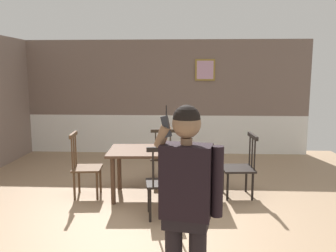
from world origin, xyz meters
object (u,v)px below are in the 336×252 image
Objects in this scene: dining_table at (162,155)px; chair_opposite_corner at (163,156)px; chair_by_doorway at (162,183)px; person_figure at (187,197)px; chair_near_window at (85,166)px; chair_at_table_head at (240,167)px.

dining_table is 1.86× the size of chair_opposite_corner.
chair_by_doorway is 1.11× the size of chair_opposite_corner.
chair_opposite_corner is at bearing -72.60° from person_figure.
person_figure is at bearing 92.12° from chair_opposite_corner.
dining_table is 1.22m from chair_near_window.
chair_opposite_corner is at bearing 121.42° from chair_near_window.
chair_opposite_corner is (-0.09, 1.63, -0.03)m from chair_by_doorway.
chair_by_doorway is at bearing -69.36° from person_figure.
chair_near_window is at bearing -177.07° from dining_table.
chair_at_table_head reaches higher than chair_opposite_corner.
chair_opposite_corner is at bearing 54.36° from chair_at_table_head.
person_figure reaches higher than chair_at_table_head.
chair_at_table_head is (1.16, 0.88, -0.01)m from chair_by_doorway.
person_figure reaches higher than chair_near_window.
chair_at_table_head is 1.46m from chair_opposite_corner.
dining_table is at bearing 87.42° from chair_near_window.
dining_table is 1.69× the size of chair_by_doorway.
chair_opposite_corner is 3.52m from person_figure.
chair_by_doorway is at bearing 53.50° from chair_near_window.
chair_near_window is at bearing -47.97° from person_figure.
person_figure reaches higher than chair_opposite_corner.
chair_at_table_head reaches higher than dining_table.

